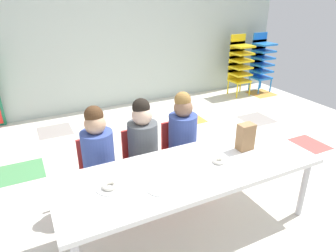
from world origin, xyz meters
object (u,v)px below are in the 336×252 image
(paper_plate_center_table, at_px, (160,188))
(seated_child_far_right, at_px, (182,131))
(paper_plate_near_edge, at_px, (110,188))
(paper_bag_brown, at_px, (246,137))
(donut_powdered_on_plate, at_px, (110,185))
(seated_child_near_camera, at_px, (97,149))
(kid_chair_blue_stack, at_px, (261,60))
(donut_powdered_loose, at_px, (219,161))
(craft_table, at_px, (191,173))
(kid_chair_yellow_stack, at_px, (240,62))
(seated_child_middle_seat, at_px, (142,139))

(paper_plate_center_table, bearing_deg, seated_child_far_right, 51.79)
(seated_child_far_right, bearing_deg, paper_plate_near_edge, -146.97)
(paper_bag_brown, bearing_deg, donut_powdered_on_plate, -178.19)
(seated_child_near_camera, xyz_separation_m, kid_chair_blue_stack, (3.51, 1.97, 0.02))
(donut_powdered_on_plate, relative_size, donut_powdered_loose, 1.10)
(craft_table, xyz_separation_m, kid_chair_yellow_stack, (2.48, 2.54, 0.08))
(seated_child_near_camera, relative_size, paper_plate_center_table, 5.10)
(seated_child_near_camera, relative_size, paper_plate_near_edge, 5.10)
(seated_child_far_right, bearing_deg, seated_child_near_camera, 180.00)
(donut_powdered_on_plate, bearing_deg, donut_powdered_loose, -3.25)
(paper_bag_brown, relative_size, paper_plate_near_edge, 1.22)
(seated_child_near_camera, relative_size, kid_chair_yellow_stack, 0.88)
(seated_child_near_camera, xyz_separation_m, seated_child_middle_seat, (0.39, 0.00, 0.00))
(kid_chair_yellow_stack, bearing_deg, donut_powdered_on_plate, -140.71)
(seated_child_far_right, height_order, kid_chair_blue_stack, kid_chair_blue_stack)
(paper_plate_near_edge, bearing_deg, donut_powdered_loose, -3.25)
(seated_child_near_camera, bearing_deg, seated_child_far_right, 0.00)
(kid_chair_yellow_stack, bearing_deg, paper_plate_near_edge, -140.71)
(kid_chair_blue_stack, height_order, paper_plate_center_table, kid_chair_blue_stack)
(kid_chair_yellow_stack, distance_m, paper_plate_near_edge, 3.98)
(kid_chair_yellow_stack, height_order, paper_plate_near_edge, kid_chair_yellow_stack)
(paper_bag_brown, distance_m, paper_plate_near_edge, 1.15)
(seated_child_far_right, relative_size, paper_plate_near_edge, 5.10)
(seated_child_far_right, bearing_deg, kid_chair_yellow_stack, 41.41)
(paper_bag_brown, height_order, donut_powdered_loose, paper_bag_brown)
(paper_plate_center_table, height_order, donut_powdered_loose, donut_powdered_loose)
(seated_child_near_camera, xyz_separation_m, donut_powdered_loose, (0.77, -0.60, 0.00))
(seated_child_middle_seat, xyz_separation_m, donut_powdered_on_plate, (-0.45, -0.55, 0.01))
(paper_bag_brown, height_order, paper_plate_center_table, paper_bag_brown)
(seated_child_near_camera, xyz_separation_m, paper_plate_center_table, (0.23, -0.70, -0.01))
(seated_child_near_camera, height_order, paper_plate_near_edge, seated_child_near_camera)
(seated_child_far_right, bearing_deg, donut_powdered_on_plate, -146.97)
(kid_chair_blue_stack, xyz_separation_m, donut_powdered_on_plate, (-3.57, -2.52, -0.01))
(paper_bag_brown, distance_m, donut_powdered_on_plate, 1.15)
(kid_chair_yellow_stack, height_order, donut_powdered_loose, kid_chair_yellow_stack)
(paper_bag_brown, relative_size, donut_powdered_loose, 2.28)
(kid_chair_yellow_stack, xyz_separation_m, paper_bag_brown, (-1.94, -2.48, 0.08))
(paper_bag_brown, bearing_deg, seated_child_middle_seat, 143.25)
(paper_plate_center_table, distance_m, donut_powdered_on_plate, 0.33)
(seated_child_near_camera, bearing_deg, paper_bag_brown, -25.43)
(seated_child_near_camera, xyz_separation_m, donut_powdered_on_plate, (-0.06, -0.55, 0.01))
(paper_plate_center_table, bearing_deg, paper_plate_near_edge, 152.66)
(paper_plate_near_edge, bearing_deg, paper_plate_center_table, -27.34)
(paper_bag_brown, bearing_deg, kid_chair_blue_stack, 45.67)
(kid_chair_blue_stack, bearing_deg, seated_child_near_camera, -150.70)
(paper_plate_center_table, bearing_deg, kid_chair_blue_stack, 39.21)
(seated_child_near_camera, height_order, donut_powdered_loose, seated_child_near_camera)
(seated_child_near_camera, bearing_deg, paper_plate_near_edge, -96.29)
(kid_chair_blue_stack, distance_m, donut_powdered_loose, 3.75)
(paper_bag_brown, relative_size, donut_powdered_on_plate, 2.07)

